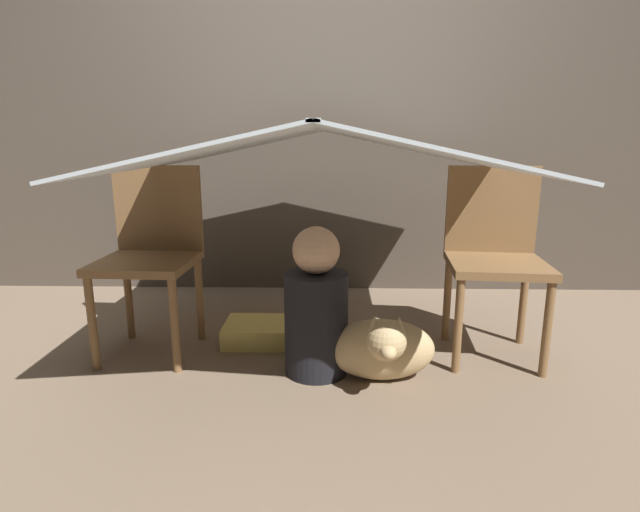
# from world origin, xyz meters

# --- Properties ---
(ground_plane) EXTENTS (8.80, 8.80, 0.00)m
(ground_plane) POSITION_xyz_m (0.00, 0.00, 0.00)
(ground_plane) COLOR #7A6651
(wall_back) EXTENTS (7.00, 0.05, 2.50)m
(wall_back) POSITION_xyz_m (0.00, 1.29, 1.25)
(wall_back) COLOR #4C4238
(wall_back) RESTS_ON ground_plane
(chair_left) EXTENTS (0.43, 0.43, 0.86)m
(chair_left) POSITION_xyz_m (-0.78, 0.27, 0.48)
(chair_left) COLOR brown
(chair_left) RESTS_ON ground_plane
(chair_right) EXTENTS (0.45, 0.45, 0.86)m
(chair_right) POSITION_xyz_m (0.79, 0.27, 0.48)
(chair_right) COLOR brown
(chair_right) RESTS_ON ground_plane
(sheet_canopy) EXTENTS (1.58, 1.58, 0.18)m
(sheet_canopy) POSITION_xyz_m (0.00, 0.20, 0.95)
(sheet_canopy) COLOR silver
(person_front) EXTENTS (0.27, 0.27, 0.64)m
(person_front) POSITION_xyz_m (-0.01, 0.02, 0.28)
(person_front) COLOR black
(person_front) RESTS_ON ground_plane
(dog) EXTENTS (0.44, 0.37, 0.34)m
(dog) POSITION_xyz_m (0.26, -0.06, 0.15)
(dog) COLOR tan
(dog) RESTS_ON ground_plane
(floor_cushion) EXTENTS (0.34, 0.27, 0.10)m
(floor_cushion) POSITION_xyz_m (-0.30, 0.34, 0.05)
(floor_cushion) COLOR #E5CC66
(floor_cushion) RESTS_ON ground_plane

